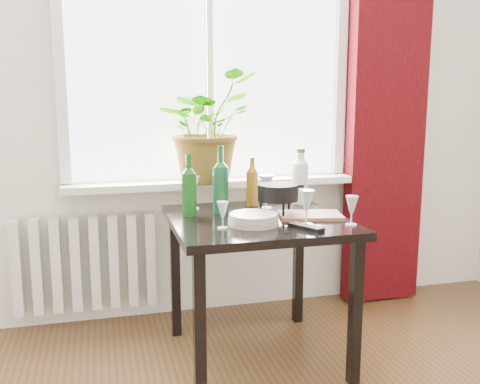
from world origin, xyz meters
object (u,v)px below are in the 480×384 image
object	(u,v)px
radiator	(85,263)
table	(257,236)
potted_plant	(206,127)
wineglass_front_right	(306,207)
wineglass_back_left	(192,192)
wine_bottle_right	(221,179)
wineglass_far_right	(352,210)
tv_remote	(306,227)
cutting_board	(310,215)
wineglass_front_left	(223,215)
wineglass_back_center	(266,191)
wine_bottle_left	(189,185)
fondue_pot	(278,200)
bottle_amber	(252,181)
plate_stack	(253,219)
cleaning_bottle	(300,175)

from	to	relation	value
radiator	table	size ratio (longest dim) A/B	0.94
table	potted_plant	size ratio (longest dim) A/B	1.34
wineglass_front_right	wineglass_back_left	distance (m)	0.67
radiator	wine_bottle_right	bearing A→B (deg)	-33.36
potted_plant	wineglass_far_right	world-z (taller)	potted_plant
table	wineglass_front_right	bearing A→B (deg)	-49.86
tv_remote	cutting_board	size ratio (longest dim) A/B	0.58
potted_plant	tv_remote	size ratio (longest dim) A/B	3.57
wineglass_front_left	cutting_board	world-z (taller)	wineglass_front_left
wineglass_back_center	wine_bottle_left	bearing A→B (deg)	-171.32
wineglass_front_right	cutting_board	distance (m)	0.19
wineglass_back_left	tv_remote	size ratio (longest dim) A/B	1.02
wine_bottle_left	wineglass_far_right	size ratio (longest dim) A/B	2.22
table	tv_remote	distance (m)	0.33
radiator	wineglass_front_right	world-z (taller)	wineglass_front_right
radiator	wine_bottle_left	xyz separation A→B (m)	(0.53, -0.50, 0.52)
radiator	wineglass_far_right	distance (m)	1.58
wine_bottle_left	cutting_board	distance (m)	0.62
wineglass_back_left	wineglass_front_left	distance (m)	0.46
wineglass_back_center	fondue_pot	xyz separation A→B (m)	(0.01, -0.17, -0.01)
fondue_pot	cutting_board	world-z (taller)	fondue_pot
tv_remote	fondue_pot	bearing A→B (deg)	66.82
fondue_pot	radiator	bearing A→B (deg)	124.71
bottle_amber	wineglass_far_right	xyz separation A→B (m)	(0.32, -0.57, -0.07)
table	wineglass_far_right	size ratio (longest dim) A/B	5.97
potted_plant	wineglass_front_right	size ratio (longest dim) A/B	3.74
radiator	wineglass_back_center	size ratio (longest dim) A/B	4.28
wineglass_front_left	plate_stack	xyz separation A→B (m)	(0.16, 0.04, -0.04)
wineglass_back_center	plate_stack	bearing A→B (deg)	-116.61
cleaning_bottle	cutting_board	distance (m)	0.38
potted_plant	cutting_board	xyz separation A→B (m)	(0.41, -0.60, -0.41)
tv_remote	cleaning_bottle	bearing A→B (deg)	42.69
cleaning_bottle	plate_stack	xyz separation A→B (m)	(-0.39, -0.42, -0.13)
wineglass_front_left	bottle_amber	bearing A→B (deg)	59.75
bottle_amber	wineglass_front_right	bearing A→B (deg)	-77.35
tv_remote	cutting_board	bearing A→B (deg)	34.31
bottle_amber	wineglass_back_center	bearing A→B (deg)	-66.05
bottle_amber	wineglass_front_right	world-z (taller)	bottle_amber
table	cleaning_bottle	bearing A→B (deg)	40.53
radiator	cutting_board	bearing A→B (deg)	-31.71
wineglass_far_right	tv_remote	bearing A→B (deg)	-176.60
wineglass_front_right	cutting_board	size ratio (longest dim) A/B	0.55
table	wine_bottle_left	xyz separation A→B (m)	(-0.32, 0.13, 0.25)
cleaning_bottle	radiator	bearing A→B (deg)	163.81
wineglass_front_left	wineglass_far_right	bearing A→B (deg)	-8.85
tv_remote	wineglass_back_left	bearing A→B (deg)	98.00
plate_stack	tv_remote	world-z (taller)	plate_stack
table	wine_bottle_left	world-z (taller)	wine_bottle_left
radiator	plate_stack	size ratio (longest dim) A/B	3.33
potted_plant	wineglass_back_center	xyz separation A→B (m)	(0.25, -0.34, -0.33)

